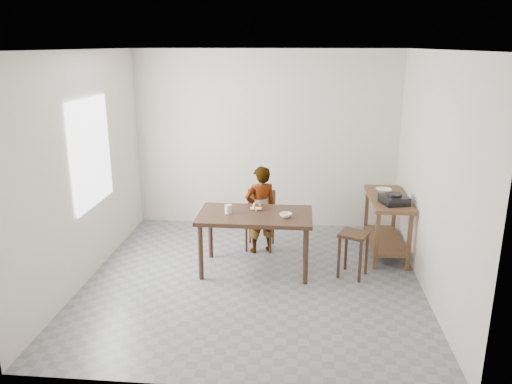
# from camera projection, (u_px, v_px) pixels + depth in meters

# --- Properties ---
(floor) EXTENTS (4.00, 4.00, 0.04)m
(floor) POSITION_uv_depth(u_px,v_px,m) (253.00, 281.00, 6.07)
(floor) COLOR slate
(floor) RESTS_ON ground
(ceiling) EXTENTS (4.00, 4.00, 0.04)m
(ceiling) POSITION_uv_depth(u_px,v_px,m) (253.00, 48.00, 5.30)
(ceiling) COLOR white
(ceiling) RESTS_ON wall_back
(wall_back) EXTENTS (4.00, 0.04, 2.70)m
(wall_back) POSITION_uv_depth(u_px,v_px,m) (266.00, 140.00, 7.61)
(wall_back) COLOR beige
(wall_back) RESTS_ON ground
(wall_front) EXTENTS (4.00, 0.04, 2.70)m
(wall_front) POSITION_uv_depth(u_px,v_px,m) (227.00, 238.00, 3.76)
(wall_front) COLOR beige
(wall_front) RESTS_ON ground
(wall_left) EXTENTS (0.04, 4.00, 2.70)m
(wall_left) POSITION_uv_depth(u_px,v_px,m) (82.00, 169.00, 5.86)
(wall_left) COLOR beige
(wall_left) RESTS_ON ground
(wall_right) EXTENTS (0.04, 4.00, 2.70)m
(wall_right) POSITION_uv_depth(u_px,v_px,m) (434.00, 177.00, 5.51)
(wall_right) COLOR beige
(wall_right) RESTS_ON ground
(window_pane) EXTENTS (0.02, 1.10, 1.30)m
(window_pane) POSITION_uv_depth(u_px,v_px,m) (92.00, 153.00, 6.00)
(window_pane) COLOR white
(window_pane) RESTS_ON wall_left
(dining_table) EXTENTS (1.40, 0.80, 0.75)m
(dining_table) POSITION_uv_depth(u_px,v_px,m) (255.00, 242.00, 6.25)
(dining_table) COLOR #382215
(dining_table) RESTS_ON floor
(prep_counter) EXTENTS (0.50, 1.20, 0.80)m
(prep_counter) POSITION_uv_depth(u_px,v_px,m) (386.00, 225.00, 6.76)
(prep_counter) COLOR brown
(prep_counter) RESTS_ON floor
(child) EXTENTS (0.52, 0.45, 1.21)m
(child) POSITION_uv_depth(u_px,v_px,m) (261.00, 210.00, 6.75)
(child) COLOR silver
(child) RESTS_ON floor
(dining_chair) EXTENTS (0.41, 0.41, 0.80)m
(dining_chair) POSITION_uv_depth(u_px,v_px,m) (260.00, 221.00, 6.92)
(dining_chair) COLOR #382215
(dining_chair) RESTS_ON floor
(stool) EXTENTS (0.42, 0.42, 0.57)m
(stool) POSITION_uv_depth(u_px,v_px,m) (353.00, 254.00, 6.10)
(stool) COLOR #382215
(stool) RESTS_ON floor
(glass_tumbler) EXTENTS (0.10, 0.10, 0.11)m
(glass_tumbler) POSITION_uv_depth(u_px,v_px,m) (228.00, 209.00, 6.14)
(glass_tumbler) COLOR silver
(glass_tumbler) RESTS_ON dining_table
(small_bowl) EXTENTS (0.17, 0.17, 0.05)m
(small_bowl) POSITION_uv_depth(u_px,v_px,m) (286.00, 215.00, 6.02)
(small_bowl) COLOR white
(small_bowl) RESTS_ON dining_table
(banana) EXTENTS (0.18, 0.15, 0.06)m
(banana) POSITION_uv_depth(u_px,v_px,m) (256.00, 208.00, 6.26)
(banana) COLOR gold
(banana) RESTS_ON dining_table
(serving_bowl) EXTENTS (0.22, 0.22, 0.05)m
(serving_bowl) POSITION_uv_depth(u_px,v_px,m) (384.00, 191.00, 6.84)
(serving_bowl) COLOR white
(serving_bowl) RESTS_ON prep_counter
(gas_burner) EXTENTS (0.39, 0.39, 0.10)m
(gas_burner) POSITION_uv_depth(u_px,v_px,m) (394.00, 200.00, 6.35)
(gas_burner) COLOR black
(gas_burner) RESTS_ON prep_counter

